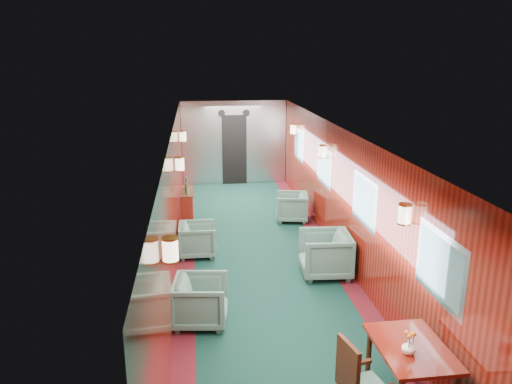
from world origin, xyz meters
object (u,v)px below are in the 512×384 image
at_px(credenza, 187,208).
at_px(armchair_right_near, 325,254).
at_px(armchair_left_far, 198,240).
at_px(armchair_right_far, 292,207).
at_px(side_chair, 357,381).
at_px(dining_table, 411,356).
at_px(armchair_left_near, 201,301).

xyz_separation_m(credenza, armchair_right_near, (2.36, -2.76, -0.04)).
relative_size(armchair_left_far, armchair_right_far, 0.98).
height_order(side_chair, credenza, credenza).
bearing_deg(credenza, dining_table, -68.72).
relative_size(credenza, armchair_left_far, 1.59).
distance_m(dining_table, armchair_left_near, 2.99).
relative_size(side_chair, credenza, 0.92).
xyz_separation_m(armchair_left_near, armchair_right_near, (2.14, 1.33, 0.04)).
xyz_separation_m(side_chair, credenza, (-1.75, 6.34, -0.12)).
height_order(armchair_left_far, armchair_right_far, armchair_right_far).
bearing_deg(side_chair, armchair_right_near, 67.23).
bearing_deg(armchair_right_near, armchair_right_far, -175.81).
height_order(credenza, armchair_right_near, credenza).
relative_size(dining_table, side_chair, 1.02).
relative_size(dining_table, credenza, 0.93).
bearing_deg(dining_table, armchair_right_far, 89.81).
xyz_separation_m(dining_table, armchair_left_far, (-2.18, 4.51, -0.33)).
relative_size(dining_table, armchair_right_near, 1.22).
bearing_deg(armchair_right_near, credenza, -135.53).
bearing_deg(side_chair, armchair_left_near, 111.05).
distance_m(dining_table, armchair_right_near, 3.38).
distance_m(armchair_left_far, armchair_right_far, 2.78).
height_order(armchair_left_near, armchair_right_far, armchair_left_near).
distance_m(armchair_left_near, armchair_right_near, 2.52).
xyz_separation_m(side_chair, armchair_right_near, (0.62, 3.58, -0.16)).
bearing_deg(armchair_left_near, dining_table, -126.54).
bearing_deg(armchair_right_far, armchair_left_near, -16.65).
bearing_deg(side_chair, armchair_right_far, 71.70).
bearing_deg(dining_table, credenza, 110.73).
bearing_deg(armchair_left_far, dining_table, -153.49).
bearing_deg(armchair_left_near, armchair_right_near, -51.25).
bearing_deg(dining_table, side_chair, -162.58).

